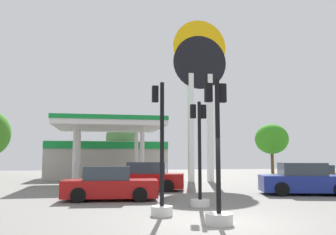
{
  "coord_description": "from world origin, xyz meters",
  "views": [
    {
      "loc": [
        -3.64,
        -10.4,
        1.95
      ],
      "look_at": [
        0.54,
        11.49,
        4.42
      ],
      "focal_mm": 38.22,
      "sensor_mm": 36.0,
      "label": 1
    }
  ],
  "objects": [
    {
      "name": "ground_plane",
      "position": [
        0.0,
        0.0,
        0.0
      ],
      "size": [
        90.0,
        90.0,
        0.0
      ],
      "primitive_type": "plane",
      "color": "slate",
      "rests_on": "ground"
    },
    {
      "name": "gas_station",
      "position": [
        -2.99,
        22.76,
        2.07
      ],
      "size": [
        10.62,
        13.86,
        4.72
      ],
      "color": "#ADA89E",
      "rests_on": "ground"
    },
    {
      "name": "station_pole_sign",
      "position": [
        4.37,
        17.5,
        8.59
      ],
      "size": [
        4.46,
        0.56,
        13.32
      ],
      "color": "white",
      "rests_on": "ground"
    },
    {
      "name": "car_0",
      "position": [
        6.97,
        6.88,
        0.75
      ],
      "size": [
        4.96,
        3.12,
        1.65
      ],
      "color": "black",
      "rests_on": "ground"
    },
    {
      "name": "car_1",
      "position": [
        11.07,
        11.85,
        0.64
      ],
      "size": [
        4.22,
        2.58,
        1.41
      ],
      "color": "black",
      "rests_on": "ground"
    },
    {
      "name": "car_2",
      "position": [
        -0.99,
        10.73,
        0.75
      ],
      "size": [
        4.95,
        3.01,
        1.65
      ],
      "color": "black",
      "rests_on": "ground"
    },
    {
      "name": "car_3",
      "position": [
        -3.14,
        6.34,
        0.69
      ],
      "size": [
        4.41,
        2.25,
        1.53
      ],
      "color": "black",
      "rests_on": "ground"
    },
    {
      "name": "traffic_signal_0",
      "position": [
        -1.57,
        1.66,
        1.28
      ],
      "size": [
        0.73,
        0.73,
        4.53
      ],
      "color": "silver",
      "rests_on": "ground"
    },
    {
      "name": "traffic_signal_1",
      "position": [
        -0.2,
        -0.23,
        1.35
      ],
      "size": [
        0.8,
        0.8,
        4.28
      ],
      "color": "silver",
      "rests_on": "ground"
    },
    {
      "name": "traffic_signal_2",
      "position": [
        0.34,
        3.66,
        1.49
      ],
      "size": [
        0.77,
        0.77,
        4.21
      ],
      "color": "silver",
      "rests_on": "ground"
    },
    {
      "name": "tree_1",
      "position": [
        -1.3,
        28.45,
        3.96
      ],
      "size": [
        3.44,
        3.44,
        5.76
      ],
      "color": "brown",
      "rests_on": "ground"
    },
    {
      "name": "tree_2",
      "position": [
        16.44,
        29.02,
        4.08
      ],
      "size": [
        3.92,
        3.92,
        5.87
      ],
      "color": "brown",
      "rests_on": "ground"
    }
  ]
}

